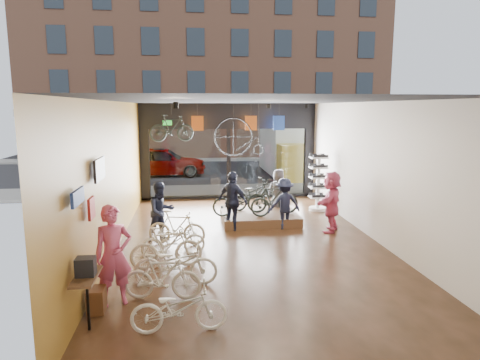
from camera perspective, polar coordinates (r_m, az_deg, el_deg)
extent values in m
cube|color=black|center=(11.76, 1.23, -8.48)|extent=(7.00, 12.00, 0.04)
cube|color=black|center=(11.18, 1.30, 10.57)|extent=(7.00, 12.00, 0.04)
cube|color=olive|center=(11.37, -16.58, 0.45)|extent=(0.04, 12.00, 3.80)
cube|color=beige|center=(12.31, 17.72, 1.06)|extent=(0.04, 12.00, 3.80)
cube|color=beige|center=(5.57, 10.06, -8.71)|extent=(7.00, 0.04, 3.80)
cube|color=#198C26|center=(16.98, -9.67, 7.52)|extent=(0.35, 0.06, 0.18)
cube|color=black|center=(26.37, -3.31, 1.68)|extent=(30.00, 18.00, 0.02)
cube|color=slate|center=(18.68, -1.85, -1.40)|extent=(30.00, 2.40, 0.12)
cube|color=slate|center=(30.32, -3.78, 2.85)|extent=(30.00, 2.00, 0.12)
cube|color=brown|center=(32.78, -4.16, 15.51)|extent=(26.00, 5.00, 14.00)
imported|color=gray|center=(23.29, -10.37, 2.46)|extent=(4.65, 1.87, 1.58)
imported|color=beige|center=(7.33, -8.13, -16.56)|extent=(1.58, 0.58, 0.83)
imported|color=beige|center=(8.48, -10.34, -12.60)|extent=(1.55, 0.64, 0.90)
imported|color=beige|center=(9.09, -8.56, -10.97)|extent=(1.77, 0.76, 0.91)
imported|color=beige|center=(9.99, -9.79, -8.85)|extent=(1.69, 0.67, 0.99)
imported|color=beige|center=(10.73, -8.88, -7.97)|extent=(1.65, 0.84, 0.83)
imported|color=beige|center=(11.62, -8.44, -6.30)|extent=(1.61, 0.78, 0.93)
cube|color=#4B3822|center=(13.77, 2.62, -5.04)|extent=(2.40, 1.80, 0.30)
imported|color=black|center=(13.18, 0.18, -2.93)|extent=(1.86, 0.88, 0.94)
imported|color=black|center=(13.65, 4.37, -2.45)|extent=(1.67, 0.74, 0.97)
imported|color=black|center=(14.29, 1.87, -1.86)|extent=(1.92, 1.56, 0.98)
imported|color=#CC4C72|center=(8.34, -16.52, -9.60)|extent=(0.80, 0.66, 1.89)
imported|color=#161C33|center=(11.97, -10.48, -4.16)|extent=(1.00, 0.94, 1.63)
imported|color=#161C33|center=(12.74, -0.96, -2.83)|extent=(1.05, 1.03, 1.77)
imported|color=#161C33|center=(12.99, 5.94, -3.16)|extent=(1.05, 0.68, 1.54)
imported|color=#3F3F44|center=(14.62, 5.17, -1.62)|extent=(0.88, 0.68, 1.59)
imported|color=#CC4C72|center=(12.90, 12.11, -2.82)|extent=(1.30, 1.71, 1.80)
imported|color=black|center=(15.30, -9.09, 6.85)|extent=(1.64, 0.82, 0.95)
cube|color=#CC5919|center=(16.28, -5.69, 7.53)|extent=(0.45, 0.03, 0.55)
cube|color=#CC5919|center=(16.45, 1.47, 7.59)|extent=(0.45, 0.03, 0.55)
cube|color=#1E3F99|center=(16.64, 5.20, 7.58)|extent=(0.45, 0.03, 0.55)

